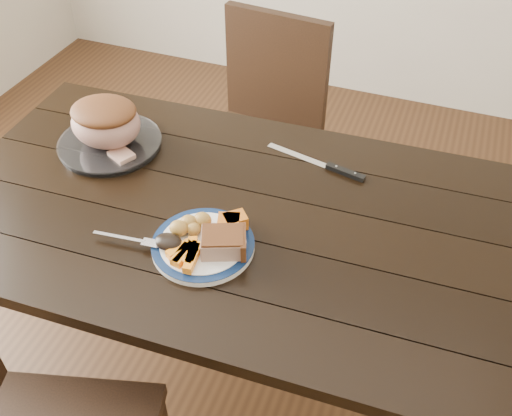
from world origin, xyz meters
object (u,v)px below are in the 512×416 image
(dining_table, at_px, (232,234))
(dinner_plate, at_px, (203,245))
(serving_platter, at_px, (110,144))
(roast_joint, at_px, (106,123))
(chair_far, at_px, (263,123))
(pork_slice, at_px, (223,243))
(carving_knife, at_px, (333,168))
(fork, at_px, (131,240))

(dining_table, height_order, dinner_plate, dinner_plate)
(serving_platter, distance_m, roast_joint, 0.08)
(chair_far, height_order, serving_platter, chair_far)
(chair_far, height_order, pork_slice, chair_far)
(dining_table, bearing_deg, pork_slice, -73.82)
(serving_platter, height_order, carving_knife, serving_platter)
(chair_far, bearing_deg, fork, 95.78)
(chair_far, xyz_separation_m, serving_platter, (-0.28, -0.60, 0.23))
(pork_slice, bearing_deg, serving_platter, 149.59)
(dining_table, xyz_separation_m, pork_slice, (0.05, -0.16, 0.14))
(dinner_plate, bearing_deg, chair_far, 100.38)
(serving_platter, bearing_deg, fork, -51.67)
(serving_platter, bearing_deg, roast_joint, -90.00)
(pork_slice, height_order, carving_knife, pork_slice)
(pork_slice, bearing_deg, chair_far, 103.84)
(roast_joint, xyz_separation_m, carving_knife, (0.67, 0.13, -0.08))
(serving_platter, relative_size, carving_knife, 0.97)
(chair_far, distance_m, roast_joint, 0.73)
(dining_table, height_order, fork, fork)
(dinner_plate, bearing_deg, fork, -161.97)
(fork, bearing_deg, chair_far, 83.15)
(pork_slice, bearing_deg, dining_table, 106.18)
(chair_far, bearing_deg, dining_table, 109.60)
(fork, height_order, roast_joint, roast_joint)
(dining_table, bearing_deg, roast_joint, 163.37)
(dining_table, bearing_deg, dinner_plate, -94.28)
(serving_platter, bearing_deg, chair_far, 64.91)
(serving_platter, relative_size, pork_slice, 2.92)
(roast_joint, bearing_deg, chair_far, 64.91)
(chair_far, height_order, carving_knife, chair_far)
(carving_knife, bearing_deg, chair_far, 141.85)
(chair_far, relative_size, serving_platter, 3.04)
(dining_table, height_order, carving_knife, carving_knife)
(pork_slice, distance_m, fork, 0.24)
(serving_platter, distance_m, carving_knife, 0.68)
(fork, distance_m, carving_knife, 0.62)
(serving_platter, relative_size, roast_joint, 1.45)
(pork_slice, height_order, fork, pork_slice)
(chair_far, distance_m, pork_slice, 0.96)
(chair_far, height_order, dinner_plate, chair_far)
(dining_table, relative_size, dinner_plate, 6.32)
(fork, relative_size, carving_knife, 0.56)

